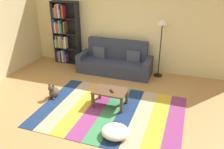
{
  "coord_description": "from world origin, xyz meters",
  "views": [
    {
      "loc": [
        1.75,
        -4.4,
        3.02
      ],
      "look_at": [
        0.07,
        0.48,
        0.65
      ],
      "focal_mm": 37.62,
      "sensor_mm": 36.0,
      "label": 1
    }
  ],
  "objects_px": {
    "pouf": "(115,132)",
    "dog": "(53,92)",
    "couch": "(115,62)",
    "tv_remote": "(112,91)",
    "coffee_table": "(110,93)",
    "standing_lamp": "(162,29)",
    "bookshelf": "(63,34)"
  },
  "relations": [
    {
      "from": "pouf",
      "to": "dog",
      "type": "relative_size",
      "value": 1.38
    },
    {
      "from": "couch",
      "to": "tv_remote",
      "type": "xyz_separation_m",
      "value": [
        0.55,
        -1.94,
        0.08
      ]
    },
    {
      "from": "pouf",
      "to": "coffee_table",
      "type": "bearing_deg",
      "value": 114.49
    },
    {
      "from": "coffee_table",
      "to": "pouf",
      "type": "relative_size",
      "value": 1.42
    },
    {
      "from": "tv_remote",
      "to": "standing_lamp",
      "type": "bearing_deg",
      "value": 31.12
    },
    {
      "from": "standing_lamp",
      "to": "coffee_table",
      "type": "bearing_deg",
      "value": -111.53
    },
    {
      "from": "standing_lamp",
      "to": "tv_remote",
      "type": "bearing_deg",
      "value": -109.95
    },
    {
      "from": "bookshelf",
      "to": "standing_lamp",
      "type": "bearing_deg",
      "value": -1.91
    },
    {
      "from": "bookshelf",
      "to": "coffee_table",
      "type": "xyz_separation_m",
      "value": [
        2.41,
        -2.18,
        -0.66
      ]
    },
    {
      "from": "coffee_table",
      "to": "dog",
      "type": "distance_m",
      "value": 1.49
    },
    {
      "from": "bookshelf",
      "to": "standing_lamp",
      "type": "height_order",
      "value": "bookshelf"
    },
    {
      "from": "pouf",
      "to": "bookshelf",
      "type": "bearing_deg",
      "value": 131.91
    },
    {
      "from": "coffee_table",
      "to": "tv_remote",
      "type": "relative_size",
      "value": 5.18
    },
    {
      "from": "pouf",
      "to": "dog",
      "type": "height_order",
      "value": "dog"
    },
    {
      "from": "tv_remote",
      "to": "couch",
      "type": "bearing_deg",
      "value": 67.04
    },
    {
      "from": "couch",
      "to": "dog",
      "type": "relative_size",
      "value": 5.69
    },
    {
      "from": "couch",
      "to": "coffee_table",
      "type": "height_order",
      "value": "couch"
    },
    {
      "from": "standing_lamp",
      "to": "pouf",
      "type": "bearing_deg",
      "value": -96.4
    },
    {
      "from": "dog",
      "to": "pouf",
      "type": "bearing_deg",
      "value": -25.42
    },
    {
      "from": "couch",
      "to": "dog",
      "type": "bearing_deg",
      "value": -115.93
    },
    {
      "from": "dog",
      "to": "tv_remote",
      "type": "xyz_separation_m",
      "value": [
        1.53,
        0.06,
        0.26
      ]
    },
    {
      "from": "pouf",
      "to": "standing_lamp",
      "type": "relative_size",
      "value": 0.32
    },
    {
      "from": "coffee_table",
      "to": "standing_lamp",
      "type": "distance_m",
      "value": 2.48
    },
    {
      "from": "coffee_table",
      "to": "standing_lamp",
      "type": "relative_size",
      "value": 0.45
    },
    {
      "from": "bookshelf",
      "to": "coffee_table",
      "type": "bearing_deg",
      "value": -42.1
    },
    {
      "from": "bookshelf",
      "to": "pouf",
      "type": "distance_m",
      "value": 4.4
    },
    {
      "from": "pouf",
      "to": "tv_remote",
      "type": "height_order",
      "value": "tv_remote"
    },
    {
      "from": "standing_lamp",
      "to": "tv_remote",
      "type": "relative_size",
      "value": 11.44
    },
    {
      "from": "dog",
      "to": "tv_remote",
      "type": "bearing_deg",
      "value": 2.41
    },
    {
      "from": "pouf",
      "to": "dog",
      "type": "bearing_deg",
      "value": 154.58
    },
    {
      "from": "pouf",
      "to": "standing_lamp",
      "type": "height_order",
      "value": "standing_lamp"
    },
    {
      "from": "bookshelf",
      "to": "standing_lamp",
      "type": "relative_size",
      "value": 1.19
    }
  ]
}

